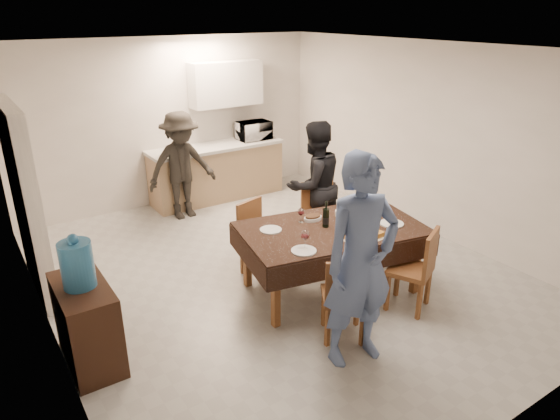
{
  "coord_description": "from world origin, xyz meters",
  "views": [
    {
      "loc": [
        -2.91,
        -4.49,
        2.98
      ],
      "look_at": [
        -0.13,
        -0.3,
        0.94
      ],
      "focal_mm": 32.0,
      "sensor_mm": 36.0,
      "label": 1
    }
  ],
  "objects_px": {
    "console": "(87,324)",
    "water_pitcher": "(360,213)",
    "person_near": "(361,262)",
    "person_far": "(314,185)",
    "wine_bottle": "(326,214)",
    "water_jug": "(77,265)",
    "savoury_tart": "(363,235)",
    "person_kitchen": "(182,166)",
    "dining_table": "(332,230)",
    "microwave": "(254,130)"
  },
  "relations": [
    {
      "from": "savoury_tart",
      "to": "person_kitchen",
      "type": "distance_m",
      "value": 3.34
    },
    {
      "from": "water_pitcher",
      "to": "person_far",
      "type": "height_order",
      "value": "person_far"
    },
    {
      "from": "savoury_tart",
      "to": "console",
      "type": "bearing_deg",
      "value": 167.56
    },
    {
      "from": "person_near",
      "to": "person_far",
      "type": "xyz_separation_m",
      "value": [
        1.1,
        2.1,
        -0.13
      ]
    },
    {
      "from": "water_pitcher",
      "to": "savoury_tart",
      "type": "distance_m",
      "value": 0.42
    },
    {
      "from": "dining_table",
      "to": "water_pitcher",
      "type": "bearing_deg",
      "value": 2.85
    },
    {
      "from": "savoury_tart",
      "to": "microwave",
      "type": "xyz_separation_m",
      "value": [
        0.92,
        3.74,
        0.27
      ]
    },
    {
      "from": "water_jug",
      "to": "microwave",
      "type": "distance_m",
      "value": 4.78
    },
    {
      "from": "water_jug",
      "to": "person_near",
      "type": "height_order",
      "value": "person_near"
    },
    {
      "from": "person_far",
      "to": "person_kitchen",
      "type": "bearing_deg",
      "value": -61.67
    },
    {
      "from": "person_near",
      "to": "person_far",
      "type": "bearing_deg",
      "value": 71.03
    },
    {
      "from": "person_far",
      "to": "console",
      "type": "bearing_deg",
      "value": 13.69
    },
    {
      "from": "water_jug",
      "to": "person_kitchen",
      "type": "distance_m",
      "value": 3.41
    },
    {
      "from": "console",
      "to": "wine_bottle",
      "type": "height_order",
      "value": "wine_bottle"
    },
    {
      "from": "savoury_tart",
      "to": "person_kitchen",
      "type": "height_order",
      "value": "person_kitchen"
    },
    {
      "from": "dining_table",
      "to": "water_jug",
      "type": "distance_m",
      "value": 2.6
    },
    {
      "from": "water_pitcher",
      "to": "person_kitchen",
      "type": "relative_size",
      "value": 0.13
    },
    {
      "from": "wine_bottle",
      "to": "person_near",
      "type": "bearing_deg",
      "value": -114.44
    },
    {
      "from": "console",
      "to": "microwave",
      "type": "xyz_separation_m",
      "value": [
        3.6,
        3.14,
        0.67
      ]
    },
    {
      "from": "savoury_tart",
      "to": "wine_bottle",
      "type": "bearing_deg",
      "value": 109.23
    },
    {
      "from": "console",
      "to": "water_pitcher",
      "type": "distance_m",
      "value": 2.99
    },
    {
      "from": "microwave",
      "to": "person_kitchen",
      "type": "relative_size",
      "value": 0.34
    },
    {
      "from": "savoury_tart",
      "to": "microwave",
      "type": "distance_m",
      "value": 3.86
    },
    {
      "from": "person_far",
      "to": "wine_bottle",
      "type": "bearing_deg",
      "value": 57.76
    },
    {
      "from": "water_jug",
      "to": "person_near",
      "type": "bearing_deg",
      "value": -31.82
    },
    {
      "from": "water_jug",
      "to": "wine_bottle",
      "type": "height_order",
      "value": "water_jug"
    },
    {
      "from": "person_kitchen",
      "to": "console",
      "type": "bearing_deg",
      "value": -127.68
    },
    {
      "from": "wine_bottle",
      "to": "person_far",
      "type": "distance_m",
      "value": 1.17
    },
    {
      "from": "water_jug",
      "to": "person_far",
      "type": "distance_m",
      "value": 3.25
    },
    {
      "from": "microwave",
      "to": "person_far",
      "type": "bearing_deg",
      "value": 78.57
    },
    {
      "from": "dining_table",
      "to": "water_jug",
      "type": "height_order",
      "value": "water_jug"
    },
    {
      "from": "wine_bottle",
      "to": "person_far",
      "type": "bearing_deg",
      "value": 59.04
    },
    {
      "from": "savoury_tart",
      "to": "person_near",
      "type": "bearing_deg",
      "value": -134.13
    },
    {
      "from": "wine_bottle",
      "to": "person_near",
      "type": "height_order",
      "value": "person_near"
    },
    {
      "from": "savoury_tart",
      "to": "person_kitchen",
      "type": "xyz_separation_m",
      "value": [
        -0.6,
        3.29,
        0.01
      ]
    },
    {
      "from": "wine_bottle",
      "to": "microwave",
      "type": "distance_m",
      "value": 3.48
    },
    {
      "from": "water_jug",
      "to": "wine_bottle",
      "type": "bearing_deg",
      "value": -3.66
    },
    {
      "from": "person_kitchen",
      "to": "person_far",
      "type": "bearing_deg",
      "value": -60.39
    },
    {
      "from": "water_pitcher",
      "to": "person_near",
      "type": "relative_size",
      "value": 0.11
    },
    {
      "from": "console",
      "to": "person_kitchen",
      "type": "bearing_deg",
      "value": 52.32
    },
    {
      "from": "console",
      "to": "person_near",
      "type": "bearing_deg",
      "value": -31.82
    },
    {
      "from": "wine_bottle",
      "to": "person_far",
      "type": "relative_size",
      "value": 0.17
    },
    {
      "from": "person_kitchen",
      "to": "wine_bottle",
      "type": "bearing_deg",
      "value": -80.96
    },
    {
      "from": "person_kitchen",
      "to": "dining_table",
      "type": "bearing_deg",
      "value": -80.15
    },
    {
      "from": "microwave",
      "to": "person_far",
      "type": "xyz_separation_m",
      "value": [
        -0.47,
        -2.31,
        -0.22
      ]
    },
    {
      "from": "wine_bottle",
      "to": "savoury_tart",
      "type": "distance_m",
      "value": 0.47
    },
    {
      "from": "wine_bottle",
      "to": "person_near",
      "type": "distance_m",
      "value": 1.21
    },
    {
      "from": "console",
      "to": "water_jug",
      "type": "bearing_deg",
      "value": 90.0
    },
    {
      "from": "water_jug",
      "to": "wine_bottle",
      "type": "distance_m",
      "value": 2.54
    },
    {
      "from": "console",
      "to": "person_far",
      "type": "height_order",
      "value": "person_far"
    }
  ]
}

